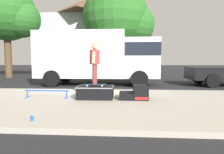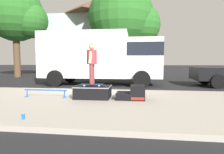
{
  "view_description": "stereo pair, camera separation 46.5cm",
  "coord_description": "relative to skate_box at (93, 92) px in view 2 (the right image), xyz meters",
  "views": [
    {
      "loc": [
        1.55,
        -8.79,
        1.35
      ],
      "look_at": [
        1.03,
        -0.84,
        0.71
      ],
      "focal_mm": 30.01,
      "sensor_mm": 36.0,
      "label": 1
    },
    {
      "loc": [
        2.02,
        -8.74,
        1.35
      ],
      "look_at": [
        1.03,
        -0.84,
        0.71
      ],
      "focal_mm": 30.01,
      "sensor_mm": 36.0,
      "label": 2
    }
  ],
  "objects": [
    {
      "name": "skater_kid",
      "position": [
        -0.03,
        -0.0,
        1.09
      ],
      "size": [
        0.34,
        0.72,
        1.41
      ],
      "color": "brown",
      "rests_on": "skateboard"
    },
    {
      "name": "soda_can",
      "position": [
        -0.96,
        -2.53,
        -0.16
      ],
      "size": [
        0.07,
        0.07,
        0.13
      ],
      "color": "#1959B2",
      "rests_on": "sidewalk_slab"
    },
    {
      "name": "box_truck",
      "position": [
        -0.56,
        4.74,
        1.36
      ],
      "size": [
        6.91,
        2.63,
        3.05
      ],
      "color": "white",
      "rests_on": "ground"
    },
    {
      "name": "grind_rail",
      "position": [
        -1.68,
        -0.06,
        -0.01
      ],
      "size": [
        1.55,
        0.28,
        0.27
      ],
      "color": "blue",
      "rests_on": "sidewalk_slab"
    },
    {
      "name": "kicker_ramp",
      "position": [
        1.36,
        -0.0,
        -0.03
      ],
      "size": [
        0.93,
        0.78,
        0.45
      ],
      "color": "black",
      "rests_on": "sidewalk_slab"
    },
    {
      "name": "skateboard",
      "position": [
        -0.03,
        -0.0,
        0.25
      ],
      "size": [
        0.8,
        0.29,
        0.07
      ],
      "color": "navy",
      "rests_on": "skate_box"
    },
    {
      "name": "sidewalk_slab",
      "position": [
        -0.59,
        -0.46,
        -0.28
      ],
      "size": [
        50.0,
        5.0,
        0.12
      ],
      "primitive_type": "cube",
      "color": "#A8A093",
      "rests_on": "ground"
    },
    {
      "name": "ground_plane",
      "position": [
        -0.59,
        2.54,
        -0.34
      ],
      "size": [
        140.0,
        140.0,
        0.0
      ],
      "primitive_type": "plane",
      "color": "black"
    },
    {
      "name": "house_behind",
      "position": [
        -3.08,
        15.0,
        3.9
      ],
      "size": [
        9.54,
        8.23,
        8.4
      ],
      "color": "silver",
      "rests_on": "ground"
    },
    {
      "name": "street_tree_main",
      "position": [
        0.52,
        9.69,
        4.59
      ],
      "size": [
        5.96,
        5.42,
        7.79
      ],
      "color": "brown",
      "rests_on": "ground"
    },
    {
      "name": "street_tree_neighbour",
      "position": [
        -8.68,
        9.22,
        5.03
      ],
      "size": [
        5.24,
        4.77,
        7.91
      ],
      "color": "brown",
      "rests_on": "ground"
    },
    {
      "name": "skate_box",
      "position": [
        0.0,
        0.0,
        0.0
      ],
      "size": [
        1.19,
        0.86,
        0.41
      ],
      "color": "black",
      "rests_on": "sidewalk_slab"
    }
  ]
}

